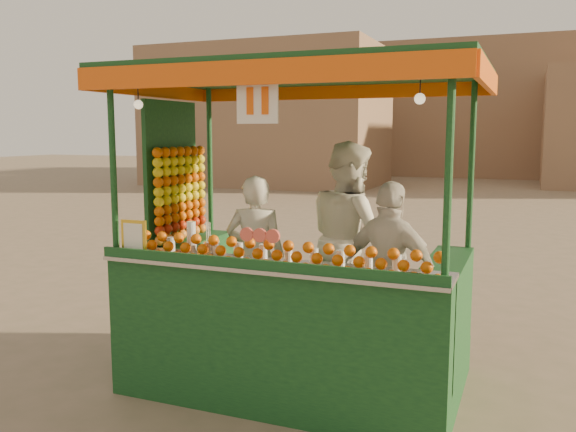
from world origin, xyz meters
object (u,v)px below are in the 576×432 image
at_px(vendor_right, 390,272).
at_px(vendor_left, 256,257).
at_px(juice_cart, 286,286).
at_px(vendor_middle, 350,239).

bearing_deg(vendor_right, vendor_left, 11.63).
height_order(juice_cart, vendor_right, juice_cart).
distance_m(juice_cart, vendor_middle, 0.85).
bearing_deg(vendor_middle, vendor_left, 77.67).
bearing_deg(juice_cart, vendor_left, 148.24).
height_order(juice_cart, vendor_left, juice_cart).
height_order(vendor_middle, vendor_right, vendor_middle).
relative_size(vendor_left, vendor_right, 1.00).
bearing_deg(vendor_middle, vendor_right, -176.10).
bearing_deg(vendor_left, vendor_right, 159.30).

